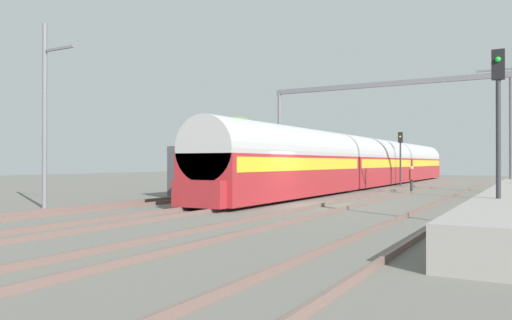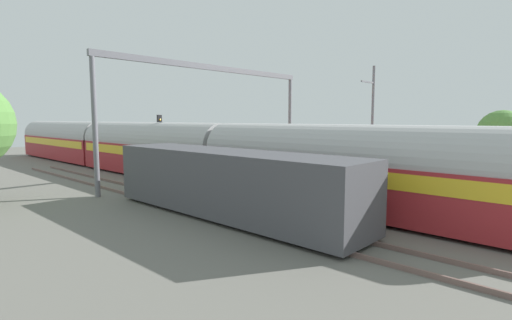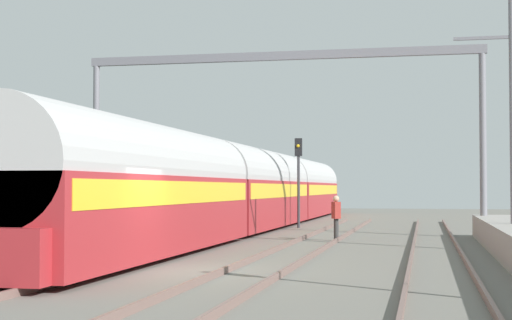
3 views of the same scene
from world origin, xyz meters
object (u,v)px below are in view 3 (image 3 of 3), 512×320
object	(u,v)px
freight_car	(53,204)
person_crossing	(336,214)
passenger_train	(255,189)
railway_signal_far	(298,170)
catenary_gantry	(280,96)

from	to	relation	value
freight_car	person_crossing	xyz separation A→B (m)	(9.11, 5.29, -0.44)
passenger_train	freight_car	world-z (taller)	passenger_train
freight_car	railway_signal_far	size ratio (longest dim) A/B	2.86
freight_car	railway_signal_far	xyz separation A→B (m)	(6.17, 14.85, 1.47)
railway_signal_far	catenary_gantry	xyz separation A→B (m)	(0.21, -6.54, 3.00)
passenger_train	catenary_gantry	size ratio (longest dim) A/B	2.87
freight_car	catenary_gantry	size ratio (longest dim) A/B	0.76
passenger_train	person_crossing	distance (m)	9.33
person_crossing	railway_signal_far	xyz separation A→B (m)	(-2.94, 9.56, 1.91)
passenger_train	freight_car	xyz separation A→B (m)	(-4.25, -13.21, -0.50)
freight_car	person_crossing	size ratio (longest dim) A/B	7.51
passenger_train	freight_car	distance (m)	13.88
person_crossing	catenary_gantry	distance (m)	6.38
railway_signal_far	person_crossing	bearing A→B (deg)	-72.91
passenger_train	catenary_gantry	xyz separation A→B (m)	(2.13, -4.90, 3.97)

